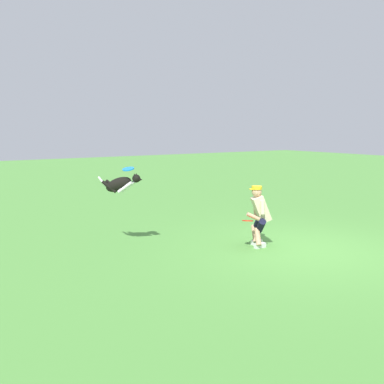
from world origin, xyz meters
The scene contains 5 objects.
ground_plane centered at (0.00, 0.00, 0.00)m, with size 60.00×60.00×0.00m, color #51923E.
person centered at (0.61, -0.80, 0.70)m, with size 0.70×0.64×1.29m.
dog centered at (3.04, -2.40, 1.33)m, with size 0.73×0.79×0.48m.
frisbee_flying centered at (2.94, -2.21, 1.66)m, with size 0.24×0.24×0.02m, color #1B82E5.
frisbee_held centered at (0.99, -0.72, 0.61)m, with size 0.23×0.23×0.02m, color red.
Camera 1 is at (6.79, 5.96, 2.49)m, focal length 40.88 mm.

